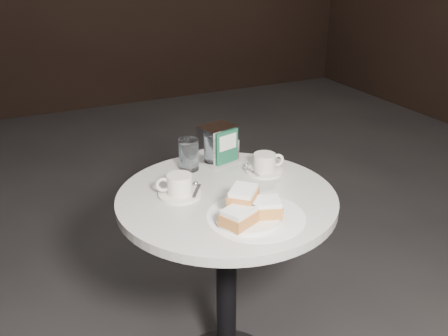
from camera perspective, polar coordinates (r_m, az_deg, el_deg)
cafe_table at (r=1.68m, az=0.30°, el=-9.07°), size 0.70×0.70×0.74m
sugar_spill at (r=1.46m, az=3.67°, el=-5.54°), size 0.37×0.37×0.00m
beignet_plate at (r=1.43m, az=2.82°, el=-4.86°), size 0.21×0.20×0.09m
coffee_cup_left at (r=1.57m, az=-5.14°, el=-2.15°), size 0.17×0.17×0.07m
coffee_cup_right at (r=1.73m, az=4.68°, el=0.42°), size 0.15×0.15×0.07m
water_glass_left at (r=1.74m, az=-4.06°, el=1.51°), size 0.08×0.08×0.11m
water_glass_right at (r=1.79m, az=-1.19°, el=2.30°), size 0.07×0.07×0.12m
napkin_dispenser at (r=1.78m, az=-0.66°, el=2.69°), size 0.14×0.12×0.14m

